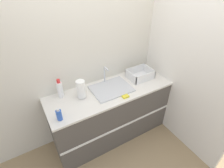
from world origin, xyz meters
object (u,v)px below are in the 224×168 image
Objects in this scene: bottle_white_spray at (60,89)px; sink at (111,88)px; paper_towel_roll at (81,89)px; dish_rack at (140,75)px; bottle_blue at (59,115)px.

sink is at bearing -16.34° from bottle_white_spray.
bottle_white_spray reaches higher than paper_towel_roll.
bottle_white_spray is at bearing 172.31° from dish_rack.
sink is 0.70m from bottle_white_spray.
sink reaches higher than bottle_white_spray.
bottle_white_spray is (-0.23, 0.16, -0.01)m from paper_towel_roll.
sink reaches higher than bottle_blue.
sink is 2.02× the size of bottle_white_spray.
dish_rack is 1.36× the size of bottle_white_spray.
sink is 0.55m from dish_rack.
dish_rack is at bearing 10.30° from bottle_blue.
sink reaches higher than paper_towel_roll.
sink is at bearing -176.63° from dish_rack.
bottle_blue is at bearing -165.19° from sink.
paper_towel_roll is 0.70× the size of dish_rack.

